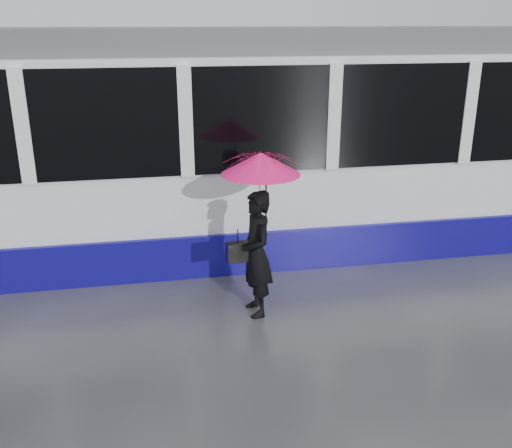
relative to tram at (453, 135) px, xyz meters
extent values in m
plane|color=#2A2A2F|center=(-3.53, -2.50, -1.64)|extent=(90.00, 90.00, 0.00)
cube|color=#3F3D38|center=(-3.53, -0.72, -1.63)|extent=(34.00, 0.07, 0.02)
cube|color=#3F3D38|center=(-3.53, 0.72, -1.63)|extent=(34.00, 0.07, 0.02)
cube|color=white|center=(0.00, 0.00, -0.11)|extent=(24.00, 2.40, 2.95)
cube|color=#100A77|center=(0.00, 0.00, -1.33)|extent=(24.00, 2.56, 0.62)
cube|color=black|center=(0.00, 0.00, 0.56)|extent=(23.00, 2.48, 1.40)
cube|color=#505357|center=(0.00, 0.00, 1.54)|extent=(23.60, 2.20, 0.35)
imported|color=black|center=(-3.80, -2.40, -0.85)|extent=(0.45, 0.62, 1.57)
imported|color=#FB158E|center=(-3.75, -2.40, 0.02)|extent=(0.96, 0.97, 0.79)
cone|color=#FB158E|center=(-3.75, -2.40, 0.27)|extent=(1.03, 1.03, 0.26)
cylinder|color=black|center=(-3.75, -2.40, 0.42)|extent=(0.01, 0.01, 0.06)
cylinder|color=black|center=(-3.68, -2.38, -0.27)|extent=(0.02, 0.02, 0.69)
cube|color=black|center=(-4.02, -2.38, -0.81)|extent=(0.29, 0.16, 0.24)
cylinder|color=black|center=(-4.02, -2.38, -0.60)|extent=(0.01, 0.01, 0.18)
camera|label=1|loc=(-5.00, -8.63, 1.81)|focal=40.00mm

